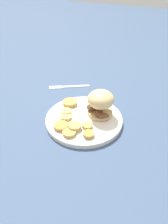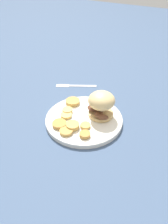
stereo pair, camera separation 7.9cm
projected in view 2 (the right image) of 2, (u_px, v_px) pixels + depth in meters
ground_plane at (84, 121)px, 0.81m from camera, size 4.00×4.00×0.00m
dinner_plate at (84, 119)px, 0.81m from camera, size 0.28×0.28×0.02m
sandwich at (101, 104)px, 0.78m from camera, size 0.10×0.11×0.10m
potato_round_0 at (85, 134)px, 0.72m from camera, size 0.04×0.04×0.01m
potato_round_1 at (73, 126)px, 0.75m from camera, size 0.05×0.05×0.02m
potato_round_2 at (73, 102)px, 0.87m from camera, size 0.06×0.06×0.01m
potato_round_3 at (85, 126)px, 0.76m from camera, size 0.04×0.04×0.01m
potato_round_4 at (66, 131)px, 0.74m from camera, size 0.05×0.05×0.01m
potato_round_5 at (59, 124)px, 0.76m from camera, size 0.05×0.05×0.01m
potato_round_6 at (66, 115)px, 0.81m from camera, size 0.04×0.04×0.01m
potato_round_7 at (68, 110)px, 0.83m from camera, size 0.04×0.04×0.01m
fork at (76, 86)px, 1.02m from camera, size 0.10×0.18×0.00m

